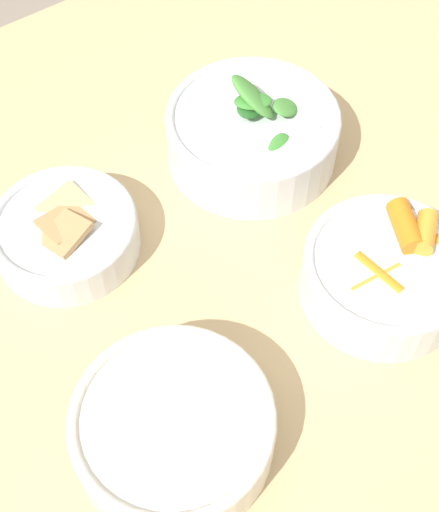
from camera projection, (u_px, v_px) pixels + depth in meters
The scene contains 6 objects.
ground_plane at pixel (269, 479), 1.35m from camera, with size 10.00×10.00×0.00m, color gray.
dining_table at pixel (302, 295), 0.81m from camera, with size 1.27×1.01×0.76m.
bowl_carrots at pixel (386, 272), 0.67m from camera, with size 0.16×0.16×0.07m.
bowl_greens at pixel (252, 133), 0.77m from camera, with size 0.19×0.19×0.11m.
bowl_beans_hotdog at pixel (174, 429), 0.58m from camera, with size 0.17×0.17×0.06m.
bowl_cookies at pixel (65, 232), 0.70m from camera, with size 0.15×0.15×0.05m.
Camera 1 is at (0.33, 0.29, 1.35)m, focal length 50.00 mm.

